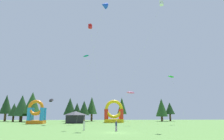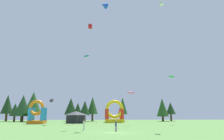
{
  "view_description": "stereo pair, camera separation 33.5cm",
  "coord_description": "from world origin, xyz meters",
  "px_view_note": "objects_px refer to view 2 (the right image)",
  "views": [
    {
      "loc": [
        -2.62,
        -33.1,
        2.98
      ],
      "look_at": [
        0.0,
        9.15,
        11.74
      ],
      "focal_mm": 33.29,
      "sensor_mm": 36.0,
      "label": 1
    },
    {
      "loc": [
        -2.28,
        -33.12,
        2.98
      ],
      "look_at": [
        0.0,
        9.15,
        11.74
      ],
      "focal_mm": 33.29,
      "sensor_mm": 36.0,
      "label": 2
    }
  ],
  "objects_px": {
    "kite_black_parafoil": "(52,100)",
    "festival_tent": "(76,117)",
    "person_near_camera": "(116,125)",
    "kite_green_parafoil": "(172,77)",
    "kite_pink_parafoil": "(131,93)",
    "kite_teal_parafoil": "(86,56)",
    "person_far_side": "(84,124)",
    "inflatable_orange_dome": "(114,114)",
    "kite_white_box": "(161,4)",
    "kite_red_box": "(90,27)",
    "kite_blue_delta": "(104,5)",
    "inflatable_red_slide": "(37,115)"
  },
  "relations": [
    {
      "from": "kite_red_box",
      "to": "kite_green_parafoil",
      "type": "relative_size",
      "value": 1.66
    },
    {
      "from": "festival_tent",
      "to": "kite_pink_parafoil",
      "type": "bearing_deg",
      "value": -37.94
    },
    {
      "from": "kite_red_box",
      "to": "festival_tent",
      "type": "xyz_separation_m",
      "value": [
        -4.81,
        20.61,
        -19.79
      ]
    },
    {
      "from": "kite_green_parafoil",
      "to": "kite_pink_parafoil",
      "type": "xyz_separation_m",
      "value": [
        -12.03,
        -3.75,
        -4.87
      ]
    },
    {
      "from": "person_far_side",
      "to": "inflatable_red_slide",
      "type": "height_order",
      "value": "inflatable_red_slide"
    },
    {
      "from": "inflatable_orange_dome",
      "to": "kite_teal_parafoil",
      "type": "bearing_deg",
      "value": -133.64
    },
    {
      "from": "kite_black_parafoil",
      "to": "festival_tent",
      "type": "relative_size",
      "value": 1.38
    },
    {
      "from": "kite_pink_parafoil",
      "to": "kite_white_box",
      "type": "xyz_separation_m",
      "value": [
        4.69,
        -13.49,
        17.09
      ]
    },
    {
      "from": "kite_teal_parafoil",
      "to": "kite_blue_delta",
      "type": "xyz_separation_m",
      "value": [
        4.71,
        -16.26,
        7.14
      ]
    },
    {
      "from": "inflatable_red_slide",
      "to": "festival_tent",
      "type": "distance_m",
      "value": 10.98
    },
    {
      "from": "kite_pink_parafoil",
      "to": "inflatable_orange_dome",
      "type": "xyz_separation_m",
      "value": [
        -3.2,
        14.84,
        -5.49
      ]
    },
    {
      "from": "kite_pink_parafoil",
      "to": "kite_blue_delta",
      "type": "bearing_deg",
      "value": -124.17
    },
    {
      "from": "kite_teal_parafoil",
      "to": "inflatable_orange_dome",
      "type": "distance_m",
      "value": 20.62
    },
    {
      "from": "person_far_side",
      "to": "kite_green_parafoil",
      "type": "bearing_deg",
      "value": -111.2
    },
    {
      "from": "kite_black_parafoil",
      "to": "kite_teal_parafoil",
      "type": "bearing_deg",
      "value": 19.02
    },
    {
      "from": "festival_tent",
      "to": "inflatable_red_slide",
      "type": "bearing_deg",
      "value": -164.82
    },
    {
      "from": "kite_blue_delta",
      "to": "person_near_camera",
      "type": "xyz_separation_m",
      "value": [
        2.07,
        -6.19,
        -25.04
      ]
    },
    {
      "from": "kite_red_box",
      "to": "person_near_camera",
      "type": "relative_size",
      "value": 12.72
    },
    {
      "from": "kite_pink_parafoil",
      "to": "kite_black_parafoil",
      "type": "xyz_separation_m",
      "value": [
        -20.26,
        2.91,
        -1.84
      ]
    },
    {
      "from": "kite_red_box",
      "to": "kite_white_box",
      "type": "xyz_separation_m",
      "value": [
        14.73,
        -4.46,
        3.54
      ]
    },
    {
      "from": "kite_green_parafoil",
      "to": "kite_pink_parafoil",
      "type": "relative_size",
      "value": 1.59
    },
    {
      "from": "kite_blue_delta",
      "to": "kite_pink_parafoil",
      "type": "distance_m",
      "value": 22.05
    },
    {
      "from": "kite_red_box",
      "to": "kite_teal_parafoil",
      "type": "relative_size",
      "value": 1.14
    },
    {
      "from": "kite_blue_delta",
      "to": "kite_black_parafoil",
      "type": "distance_m",
      "value": 27.36
    },
    {
      "from": "kite_teal_parafoil",
      "to": "kite_white_box",
      "type": "relative_size",
      "value": 0.76
    },
    {
      "from": "kite_blue_delta",
      "to": "kite_pink_parafoil",
      "type": "relative_size",
      "value": 3.21
    },
    {
      "from": "kite_black_parafoil",
      "to": "kite_blue_delta",
      "type": "bearing_deg",
      "value": -45.37
    },
    {
      "from": "kite_teal_parafoil",
      "to": "kite_pink_parafoil",
      "type": "bearing_deg",
      "value": -26.31
    },
    {
      "from": "kite_green_parafoil",
      "to": "person_far_side",
      "type": "xyz_separation_m",
      "value": [
        -22.48,
        -18.28,
        -11.78
      ]
    },
    {
      "from": "kite_blue_delta",
      "to": "festival_tent",
      "type": "relative_size",
      "value": 5.31
    },
    {
      "from": "festival_tent",
      "to": "kite_black_parafoil",
      "type": "bearing_deg",
      "value": -121.99
    },
    {
      "from": "inflatable_red_slide",
      "to": "person_far_side",
      "type": "bearing_deg",
      "value": -57.21
    },
    {
      "from": "kite_pink_parafoil",
      "to": "inflatable_red_slide",
      "type": "bearing_deg",
      "value": 161.09
    },
    {
      "from": "person_near_camera",
      "to": "kite_green_parafoil",
      "type": "bearing_deg",
      "value": 42.86
    },
    {
      "from": "inflatable_red_slide",
      "to": "kite_blue_delta",
      "type": "bearing_deg",
      "value": -46.23
    },
    {
      "from": "kite_teal_parafoil",
      "to": "person_near_camera",
      "type": "xyz_separation_m",
      "value": [
        6.79,
        -22.45,
        -17.9
      ]
    },
    {
      "from": "kite_teal_parafoil",
      "to": "kite_green_parafoil",
      "type": "height_order",
      "value": "kite_teal_parafoil"
    },
    {
      "from": "kite_teal_parafoil",
      "to": "kite_blue_delta",
      "type": "bearing_deg",
      "value": -73.84
    },
    {
      "from": "kite_teal_parafoil",
      "to": "kite_pink_parafoil",
      "type": "height_order",
      "value": "kite_teal_parafoil"
    },
    {
      "from": "kite_black_parafoil",
      "to": "inflatable_red_slide",
      "type": "bearing_deg",
      "value": 131.68
    },
    {
      "from": "person_far_side",
      "to": "kite_pink_parafoil",
      "type": "bearing_deg",
      "value": -96.03
    },
    {
      "from": "festival_tent",
      "to": "person_far_side",
      "type": "bearing_deg",
      "value": -80.43
    },
    {
      "from": "person_far_side",
      "to": "inflatable_orange_dome",
      "type": "xyz_separation_m",
      "value": [
        7.24,
        29.37,
        1.42
      ]
    },
    {
      "from": "kite_green_parafoil",
      "to": "inflatable_red_slide",
      "type": "relative_size",
      "value": 2.02
    },
    {
      "from": "kite_blue_delta",
      "to": "kite_pink_parafoil",
      "type": "xyz_separation_m",
      "value": [
        7.08,
        10.43,
        -18.09
      ]
    },
    {
      "from": "person_far_side",
      "to": "festival_tent",
      "type": "bearing_deg",
      "value": -50.74
    },
    {
      "from": "kite_white_box",
      "to": "person_near_camera",
      "type": "bearing_deg",
      "value": -162.13
    },
    {
      "from": "kite_pink_parafoil",
      "to": "festival_tent",
      "type": "height_order",
      "value": "kite_pink_parafoil"
    },
    {
      "from": "kite_teal_parafoil",
      "to": "inflatable_red_slide",
      "type": "bearing_deg",
      "value": 168.07
    },
    {
      "from": "kite_teal_parafoil",
      "to": "kite_black_parafoil",
      "type": "xyz_separation_m",
      "value": [
        -8.46,
        -2.92,
        -12.78
      ]
    }
  ]
}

